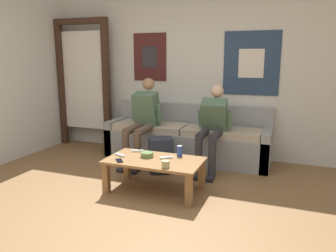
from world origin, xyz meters
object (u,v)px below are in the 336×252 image
at_px(coffee_table, 154,165).
at_px(person_seated_adult, 143,118).
at_px(couch, 187,140).
at_px(pillar_candle, 166,164).
at_px(person_seated_teen, 212,124).
at_px(ceramic_bowl, 147,154).
at_px(game_controller_near_left, 120,155).
at_px(drink_can_blue, 180,151).
at_px(cell_phone, 119,161).
at_px(game_controller_far_center, 137,151).
at_px(backpack, 161,156).
at_px(game_controller_near_right, 166,158).

height_order(coffee_table, person_seated_adult, person_seated_adult).
xyz_separation_m(couch, pillar_candle, (0.25, -1.53, 0.12)).
height_order(person_seated_adult, person_seated_teen, person_seated_adult).
bearing_deg(ceramic_bowl, game_controller_near_left, -164.08).
relative_size(couch, drink_can_blue, 19.83).
height_order(person_seated_adult, cell_phone, person_seated_adult).
height_order(person_seated_adult, game_controller_far_center, person_seated_adult).
distance_m(person_seated_adult, game_controller_far_center, 0.83).
distance_m(person_seated_adult, backpack, 0.68).
xyz_separation_m(drink_can_blue, cell_phone, (-0.57, -0.43, -0.06)).
xyz_separation_m(backpack, pillar_candle, (0.39, -0.84, 0.19)).
bearing_deg(game_controller_near_right, pillar_candle, -70.10).
height_order(ceramic_bowl, game_controller_near_right, ceramic_bowl).
relative_size(person_seated_adult, game_controller_near_left, 8.38).
relative_size(person_seated_teen, game_controller_near_left, 7.86).
bearing_deg(ceramic_bowl, person_seated_teen, 59.38).
xyz_separation_m(ceramic_bowl, pillar_candle, (0.34, -0.28, 0.01)).
height_order(ceramic_bowl, game_controller_near_left, ceramic_bowl).
bearing_deg(person_seated_teen, cell_phone, -123.13).
height_order(ceramic_bowl, game_controller_far_center, ceramic_bowl).
distance_m(pillar_candle, game_controller_near_left, 0.68).
bearing_deg(backpack, coffee_table, -74.51).
bearing_deg(couch, backpack, -101.22).
xyz_separation_m(couch, game_controller_near_left, (-0.40, -1.35, 0.10)).
xyz_separation_m(drink_can_blue, game_controller_far_center, (-0.54, -0.02, -0.05)).
distance_m(person_seated_adult, person_seated_teen, 1.01).
distance_m(person_seated_adult, pillar_candle, 1.43).
bearing_deg(person_seated_teen, backpack, -148.56).
distance_m(person_seated_teen, game_controller_near_left, 1.35).
height_order(coffee_table, pillar_candle, pillar_candle).
bearing_deg(backpack, person_seated_adult, 141.85).
height_order(coffee_table, game_controller_near_left, game_controller_near_left).
bearing_deg(game_controller_near_right, drink_can_blue, 55.91).
height_order(couch, backpack, couch).
relative_size(coffee_table, game_controller_far_center, 7.45).
xyz_separation_m(ceramic_bowl, cell_phone, (-0.23, -0.26, -0.03)).
bearing_deg(pillar_candle, cell_phone, 178.29).
xyz_separation_m(game_controller_near_right, game_controller_far_center, (-0.43, 0.14, 0.00)).
height_order(pillar_candle, game_controller_near_right, pillar_candle).
bearing_deg(ceramic_bowl, cell_phone, -131.04).
distance_m(backpack, game_controller_near_left, 0.72).
xyz_separation_m(person_seated_teen, cell_phone, (-0.77, -1.19, -0.25)).
bearing_deg(couch, person_seated_teen, -35.48).
bearing_deg(game_controller_near_right, game_controller_far_center, 162.68).
bearing_deg(pillar_candle, coffee_table, 135.73).
bearing_deg(ceramic_bowl, coffee_table, -26.53).
bearing_deg(coffee_table, person_seated_adult, 121.72).
bearing_deg(pillar_candle, ceramic_bowl, 141.03).
bearing_deg(person_seated_teen, game_controller_near_right, -108.77).
xyz_separation_m(coffee_table, cell_phone, (-0.34, -0.20, 0.07)).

